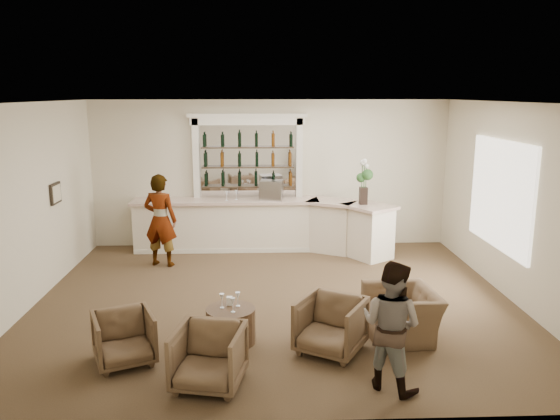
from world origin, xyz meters
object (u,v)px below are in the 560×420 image
(guest, at_px, (391,325))
(armchair_right, at_px, (331,325))
(cocktail_table, at_px, (231,325))
(armchair_far, at_px, (401,313))
(sommelier, at_px, (160,220))
(bar_counter, at_px, (264,225))
(espresso_machine, at_px, (271,190))
(armchair_left, at_px, (124,338))
(armchair_center, at_px, (209,357))
(flower_vase, at_px, (364,179))

(guest, relative_size, armchair_right, 1.88)
(cocktail_table, bearing_deg, armchair_far, 2.35)
(armchair_far, bearing_deg, sommelier, -134.84)
(bar_counter, xyz_separation_m, armchair_far, (1.94, -4.46, -0.23))
(bar_counter, bearing_deg, espresso_machine, 16.23)
(cocktail_table, bearing_deg, armchair_left, -157.79)
(armchair_center, xyz_separation_m, armchair_far, (2.64, 1.27, -0.02))
(sommelier, height_order, armchair_left, sommelier)
(armchair_far, bearing_deg, armchair_center, -68.40)
(armchair_left, relative_size, flower_vase, 0.78)
(bar_counter, height_order, guest, guest)
(armchair_left, height_order, armchair_far, armchair_far)
(guest, relative_size, armchair_left, 2.09)
(guest, relative_size, espresso_machine, 3.24)
(bar_counter, distance_m, armchair_center, 5.78)
(armchair_right, relative_size, armchair_far, 0.78)
(sommelier, xyz_separation_m, armchair_far, (4.02, -3.47, -0.59))
(sommelier, height_order, armchair_far, sommelier)
(bar_counter, height_order, flower_vase, flower_vase)
(espresso_machine, distance_m, flower_vase, 2.03)
(cocktail_table, bearing_deg, espresso_machine, 81.63)
(sommelier, distance_m, armchair_far, 5.34)
(sommelier, distance_m, armchair_center, 4.97)
(guest, xyz_separation_m, flower_vase, (0.66, 5.32, 0.90))
(armchair_far, height_order, flower_vase, flower_vase)
(armchair_far, bearing_deg, guest, -23.95)
(armchair_left, distance_m, flower_vase, 6.21)
(bar_counter, distance_m, armchair_far, 4.87)
(cocktail_table, xyz_separation_m, armchair_far, (2.44, 0.10, 0.10))
(guest, bearing_deg, armchair_far, -68.87)
(sommelier, distance_m, armchair_left, 4.17)
(cocktail_table, relative_size, sommelier, 0.37)
(armchair_far, bearing_deg, cocktail_table, -91.67)
(espresso_machine, bearing_deg, bar_counter, -153.61)
(bar_counter, xyz_separation_m, guest, (1.44, -5.83, 0.21))
(armchair_far, relative_size, espresso_machine, 2.21)
(cocktail_table, bearing_deg, sommelier, 113.81)
(guest, distance_m, armchair_far, 1.52)
(armchair_right, xyz_separation_m, armchair_far, (1.08, 0.45, -0.03))
(bar_counter, relative_size, cocktail_table, 8.27)
(armchair_left, distance_m, armchair_far, 3.85)
(armchair_center, bearing_deg, espresso_machine, 93.10)
(armchair_center, distance_m, armchair_right, 1.77)
(armchair_right, bearing_deg, guest, -27.26)
(armchair_center, bearing_deg, sommelier, 117.93)
(sommelier, xyz_separation_m, flower_vase, (4.18, 0.48, 0.74))
(armchair_far, bearing_deg, flower_vase, 173.61)
(guest, distance_m, armchair_center, 2.19)
(sommelier, height_order, armchair_center, sommelier)
(espresso_machine, relative_size, flower_vase, 0.51)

